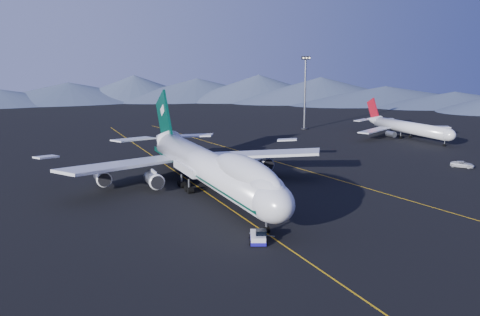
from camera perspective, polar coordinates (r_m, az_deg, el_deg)
name	(u,v)px	position (r m, az deg, el deg)	size (l,w,h in m)	color
ground	(209,194)	(109.42, -3.37, -3.87)	(500.00, 500.00, 0.00)	black
taxiway_line_main	(209,194)	(109.42, -3.37, -3.86)	(0.25, 220.00, 0.01)	#D99D0C
taxiway_line_side	(310,172)	(130.91, 7.50, -1.46)	(0.25, 200.00, 0.01)	#D99D0C
boeing_747	(208,166)	(108.11, -3.41, -0.88)	(59.62, 72.43, 19.37)	silver
pushback_tug	(258,238)	(82.13, 1.93, -8.50)	(3.98, 5.20, 2.03)	silver
second_jet	(407,127)	(189.43, 17.37, 3.14)	(38.54, 43.54, 12.39)	silver
service_van	(462,164)	(145.74, 22.64, -0.63)	(2.62, 5.67, 1.58)	silver
floodlight_mast	(305,93)	(203.48, 6.95, 6.93)	(3.38, 2.53, 27.34)	black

